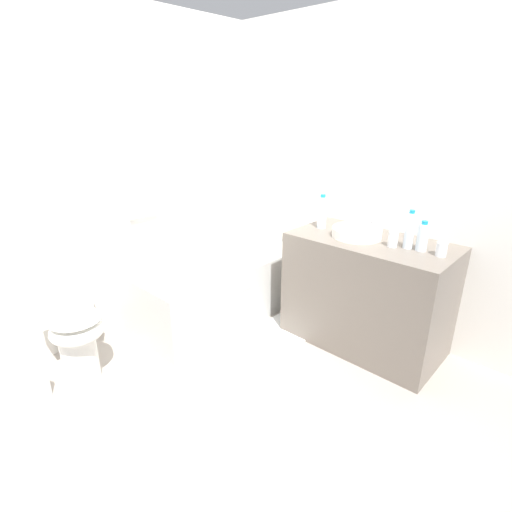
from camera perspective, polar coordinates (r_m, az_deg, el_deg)
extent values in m
plane|color=#9E9389|center=(2.67, -4.06, -18.53)|extent=(3.73, 3.73, 0.00)
cube|color=silver|center=(3.14, -20.66, 10.62)|extent=(3.13, 0.10, 2.41)
cube|color=silver|center=(3.22, 14.40, 11.53)|extent=(0.10, 2.79, 2.41)
cube|color=silver|center=(3.38, -5.95, -4.36)|extent=(1.47, 0.80, 0.51)
cube|color=white|center=(3.29, -6.09, -0.94)|extent=(1.20, 0.57, 0.09)
cylinder|color=#A8A8AD|center=(3.64, 0.64, 2.67)|extent=(0.09, 0.03, 0.03)
cylinder|color=#A8A8AD|center=(3.38, -11.63, 7.78)|extent=(0.19, 0.03, 0.47)
cylinder|color=#A8A8AD|center=(3.23, -16.16, 5.81)|extent=(0.25, 0.03, 0.03)
cube|color=white|center=(2.99, -2.14, -3.36)|extent=(0.22, 0.03, 0.20)
cylinder|color=white|center=(2.85, -24.53, -12.89)|extent=(0.22, 0.22, 0.39)
ellipsoid|color=white|center=(2.72, -24.81, -9.85)|extent=(0.34, 0.35, 0.14)
ellipsoid|color=white|center=(2.68, -25.06, -8.38)|extent=(0.32, 0.33, 0.02)
cube|color=white|center=(2.83, -26.87, -5.31)|extent=(0.35, 0.16, 0.32)
cylinder|color=silver|center=(2.77, -27.43, -2.21)|extent=(0.03, 0.03, 0.01)
cube|color=#6B6056|center=(2.99, 15.85, -5.24)|extent=(0.60, 1.13, 0.83)
cylinder|color=white|center=(2.86, 14.60, 3.37)|extent=(0.35, 0.35, 0.07)
cylinder|color=#B9B9BE|center=(3.05, 16.58, 4.26)|extent=(0.02, 0.02, 0.07)
cylinder|color=#B9B9BE|center=(2.99, 16.18, 4.71)|extent=(0.11, 0.02, 0.02)
cylinder|color=#B9B9BE|center=(3.03, 17.55, 3.70)|extent=(0.03, 0.03, 0.04)
cylinder|color=#B9B9BE|center=(3.08, 15.56, 4.18)|extent=(0.03, 0.03, 0.04)
cylinder|color=silver|center=(3.01, 9.68, 6.30)|extent=(0.07, 0.07, 0.24)
cylinder|color=teal|center=(2.98, 9.83, 8.72)|extent=(0.04, 0.04, 0.02)
cylinder|color=silver|center=(2.71, 21.63, 3.45)|extent=(0.06, 0.06, 0.23)
cylinder|color=teal|center=(2.68, 21.99, 6.06)|extent=(0.03, 0.03, 0.02)
cylinder|color=silver|center=(2.70, 23.28, 2.50)|extent=(0.07, 0.07, 0.18)
cylinder|color=teal|center=(2.68, 23.58, 4.51)|extent=(0.04, 0.04, 0.02)
cylinder|color=white|center=(2.66, 25.60, 0.89)|extent=(0.07, 0.07, 0.09)
cylinder|color=white|center=(2.72, 19.48, 2.32)|extent=(0.06, 0.06, 0.10)
cube|color=white|center=(3.15, 3.23, -11.53)|extent=(0.64, 0.42, 0.01)
cylinder|color=white|center=(2.88, -29.08, -16.48)|extent=(0.11, 0.11, 0.14)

